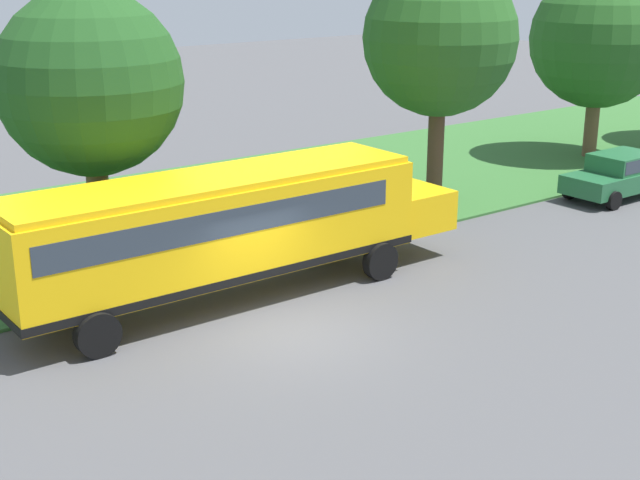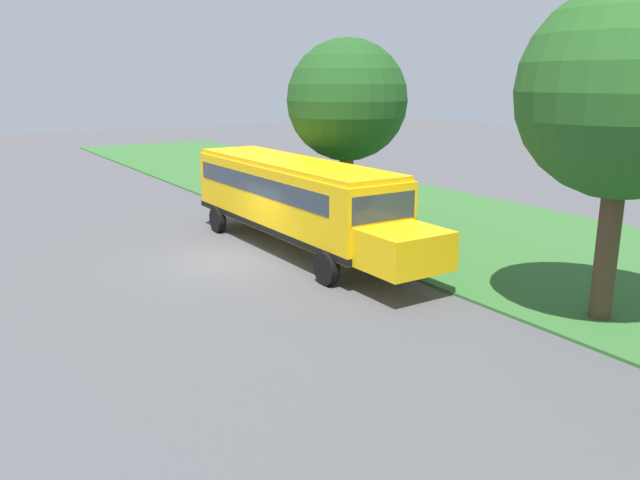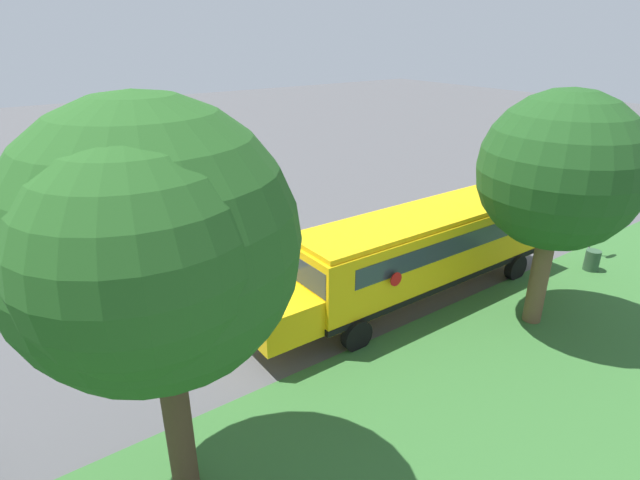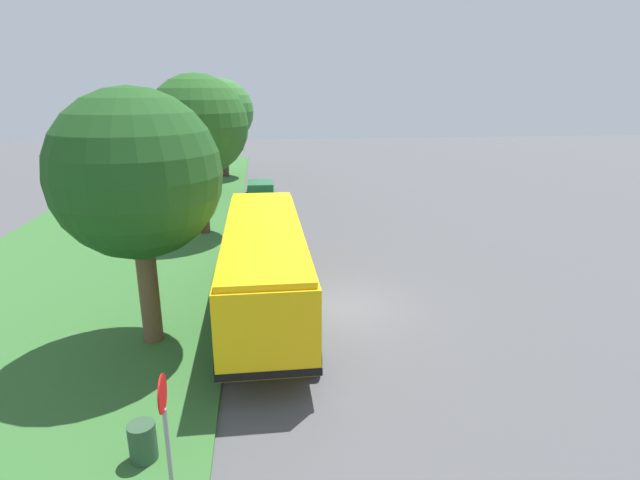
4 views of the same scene
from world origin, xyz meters
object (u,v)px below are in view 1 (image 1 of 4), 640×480
(oak_tree_roadside_mid, at_px, (438,36))
(oak_tree_far_end, at_px, (601,36))
(car_green_nearest, at_px, (621,173))
(school_bus, at_px, (226,224))
(oak_tree_beside_bus, at_px, (91,87))

(oak_tree_roadside_mid, height_order, oak_tree_far_end, oak_tree_roadside_mid)
(car_green_nearest, height_order, oak_tree_roadside_mid, oak_tree_roadside_mid)
(school_bus, bearing_deg, oak_tree_beside_bus, -151.40)
(oak_tree_beside_bus, height_order, oak_tree_far_end, oak_tree_far_end)
(school_bus, bearing_deg, car_green_nearest, 90.11)
(oak_tree_beside_bus, height_order, oak_tree_roadside_mid, oak_tree_roadside_mid)
(car_green_nearest, distance_m, oak_tree_beside_bus, 18.64)
(oak_tree_far_end, bearing_deg, school_bus, -77.28)
(oak_tree_beside_bus, relative_size, oak_tree_far_end, 0.96)
(car_green_nearest, xyz_separation_m, oak_tree_far_end, (-4.62, 4.53, 4.14))
(school_bus, xyz_separation_m, oak_tree_far_end, (-4.65, 20.61, 3.10))
(car_green_nearest, bearing_deg, oak_tree_roadside_mid, -118.12)
(car_green_nearest, distance_m, oak_tree_far_end, 7.69)
(oak_tree_roadside_mid, distance_m, oak_tree_far_end, 10.66)
(oak_tree_beside_bus, distance_m, oak_tree_far_end, 22.45)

